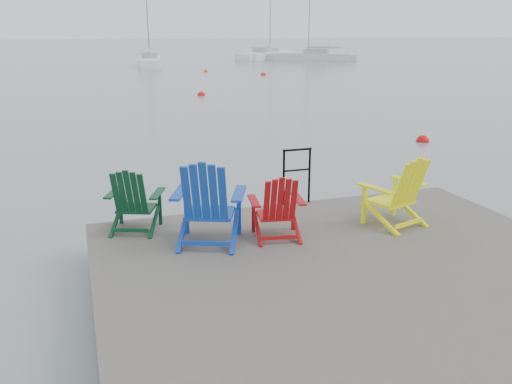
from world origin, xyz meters
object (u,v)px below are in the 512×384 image
object	(u,v)px
buoy_a	(423,142)
sailboat_far	(312,57)
handrail	(297,171)
buoy_b	(201,95)
buoy_c	(206,72)
chair_yellow	(398,191)
chair_green	(133,200)
sailboat_mid	(268,56)
sailboat_near	(150,63)
chair_red	(278,207)
buoy_d	(263,75)
chair_blue	(208,202)

from	to	relation	value
buoy_a	sailboat_far	bearing A→B (deg)	70.15
handrail	buoy_b	distance (m)	19.54
buoy_c	chair_yellow	bearing A→B (deg)	-99.14
handrail	chair_green	size ratio (longest dim) A/B	0.99
handrail	sailboat_far	size ratio (longest dim) A/B	0.08
sailboat_mid	buoy_b	bearing A→B (deg)	-66.78
sailboat_far	chair_yellow	bearing A→B (deg)	-168.48
buoy_c	sailboat_far	bearing A→B (deg)	38.95
sailboat_near	chair_green	bearing A→B (deg)	-89.31
sailboat_mid	sailboat_far	bearing A→B (deg)	-8.88
chair_green	buoy_a	bearing A→B (deg)	56.28
chair_red	buoy_d	xyz separation A→B (m)	(10.79, 31.52, -0.95)
buoy_b	buoy_d	size ratio (longest dim) A/B	0.99
handrail	chair_green	world-z (taller)	chair_green
chair_green	buoy_a	size ratio (longest dim) A/B	2.36
handrail	buoy_b	world-z (taller)	handrail
sailboat_mid	buoy_d	size ratio (longest dim) A/B	33.05
buoy_d	sailboat_mid	bearing A→B (deg)	69.49
chair_yellow	chair_red	bearing A→B (deg)	161.29
chair_blue	buoy_d	bearing A→B (deg)	92.23
chair_yellow	buoy_c	distance (m)	36.59
buoy_a	buoy_c	bearing A→B (deg)	89.36
handrail	chair_blue	distance (m)	2.14
sailboat_mid	buoy_a	distance (m)	46.96
chair_yellow	chair_blue	bearing A→B (deg)	159.95
sailboat_mid	buoy_c	bearing A→B (deg)	-75.45
sailboat_near	buoy_b	world-z (taller)	sailboat_near
chair_red	chair_yellow	world-z (taller)	chair_yellow
handrail	buoy_d	bearing A→B (deg)	71.74
chair_red	chair_yellow	distance (m)	1.79
sailboat_mid	buoy_b	distance (m)	35.33
sailboat_far	buoy_d	world-z (taller)	sailboat_far
chair_green	sailboat_mid	bearing A→B (deg)	90.27
handrail	chair_yellow	xyz separation A→B (m)	(0.96, -1.40, -0.03)
sailboat_far	buoy_b	distance (m)	32.56
chair_yellow	buoy_b	bearing A→B (deg)	68.24
chair_yellow	sailboat_mid	xyz separation A→B (m)	(16.90, 52.69, -0.66)
sailboat_far	buoy_c	distance (m)	18.41
chair_red	sailboat_near	xyz separation A→B (m)	(4.28, 43.54, -0.59)
chair_blue	buoy_d	size ratio (longest dim) A/B	2.82
buoy_a	buoy_b	xyz separation A→B (m)	(-3.58, 13.56, 0.00)
chair_yellow	buoy_b	world-z (taller)	chair_yellow
buoy_a	sailboat_near	bearing A→B (deg)	94.70
chair_yellow	buoy_d	bearing A→B (deg)	57.59
sailboat_mid	handrail	bearing A→B (deg)	-60.87
chair_green	buoy_d	size ratio (longest dim) A/B	2.25
chair_green	buoy_c	distance (m)	36.41
buoy_a	buoy_b	bearing A→B (deg)	104.79
sailboat_near	sailboat_mid	xyz separation A→B (m)	(14.40, 9.08, -0.00)
sailboat_far	buoy_d	bearing A→B (deg)	179.75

